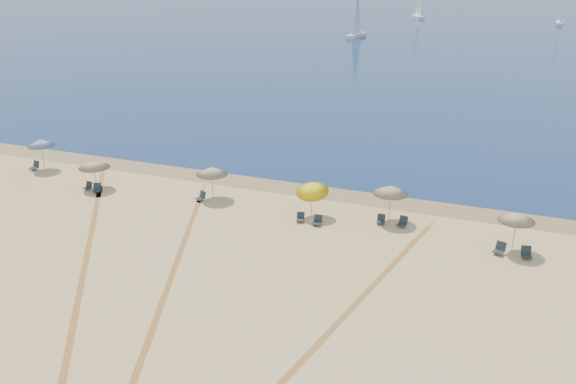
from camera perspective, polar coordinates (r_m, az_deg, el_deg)
name	(u,v)px	position (r m, az deg, el deg)	size (l,w,h in m)	color
wet_sand	(307,189)	(47.59, 1.69, 0.24)	(500.00, 500.00, 0.00)	olive
umbrella_0	(41,143)	(54.72, -21.28, 4.14)	(2.11, 2.11, 2.59)	gray
umbrella_1	(94,164)	(49.29, -17.00, 2.40)	(2.32, 2.32, 2.25)	gray
umbrella_2	(212,171)	(45.54, -6.84, 1.90)	(2.28, 2.28, 2.45)	gray
umbrella_3	(312,189)	(42.31, 2.19, 0.31)	(2.19, 2.25, 2.60)	gray
umbrella_4	(391,190)	(42.02, 9.19, 0.20)	(2.31, 2.31, 2.58)	gray
umbrella_5	(517,217)	(39.81, 19.82, -2.10)	(2.18, 2.18, 2.61)	gray
chair_0	(35,166)	(55.40, -21.73, 2.17)	(0.70, 0.79, 0.72)	black
chair_1	(88,186)	(49.75, -17.47, 0.50)	(0.51, 0.60, 0.60)	black
chair_2	(97,188)	(49.03, -16.75, 0.31)	(0.77, 0.82, 0.67)	black
chair_3	(201,197)	(45.89, -7.78, -0.42)	(0.75, 0.80, 0.66)	black
chair_4	(300,218)	(42.19, 1.13, -2.31)	(0.64, 0.70, 0.62)	black
chair_5	(318,221)	(41.73, 2.67, -2.59)	(0.55, 0.64, 0.66)	black
chair_6	(381,220)	(42.31, 8.33, -2.48)	(0.59, 0.67, 0.63)	black
chair_7	(403,222)	(42.15, 10.24, -2.67)	(0.67, 0.75, 0.68)	black
chair_8	(500,249)	(40.04, 18.45, -4.86)	(0.77, 0.84, 0.72)	black
chair_9	(526,253)	(40.06, 20.58, -5.15)	(0.71, 0.79, 0.70)	black
sailboat_1	(561,12)	(151.51, 23.30, 14.58)	(1.78, 5.78, 8.50)	white
sailboat_2	(357,22)	(122.46, 6.20, 14.88)	(2.47, 6.23, 9.03)	white
sailboat_3	(419,7)	(154.40, 11.63, 15.94)	(3.78, 5.55, 8.23)	white
tire_tracks	(188,282)	(35.62, -8.97, -7.98)	(52.43, 39.71, 0.00)	tan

